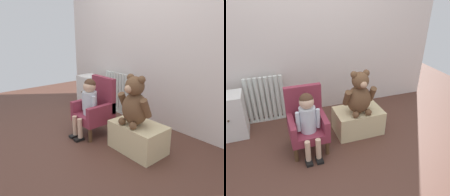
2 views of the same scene
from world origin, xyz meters
TOP-DOWN VIEW (x-y plane):
  - ground_plane at (0.00, 0.00)m, footprint 6.00×6.00m
  - back_wall at (0.00, 1.29)m, footprint 3.80×0.05m
  - radiator at (-0.58, 1.16)m, footprint 0.50×0.05m
  - small_dresser at (-1.00, 0.95)m, footprint 0.34×0.32m
  - child_armchair at (-0.18, 0.47)m, footprint 0.40×0.40m
  - child_figure at (-0.18, 0.36)m, footprint 0.25×0.35m
  - low_bench at (0.46, 0.54)m, footprint 0.57×0.37m
  - large_teddy_bear at (0.44, 0.49)m, footprint 0.38×0.27m

SIDE VIEW (x-z plane):
  - ground_plane at x=0.00m, z-range 0.00..0.00m
  - low_bench at x=0.46m, z-range 0.00..0.30m
  - small_dresser at x=-1.00m, z-range 0.00..0.55m
  - radiator at x=-0.58m, z-range 0.00..0.62m
  - child_armchair at x=-0.18m, z-range -0.03..0.66m
  - child_figure at x=-0.18m, z-range 0.10..0.80m
  - large_teddy_bear at x=0.44m, z-range 0.27..0.79m
  - back_wall at x=0.00m, z-range 0.00..2.40m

